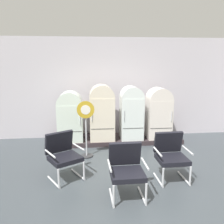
# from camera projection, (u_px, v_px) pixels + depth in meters

# --- Properties ---
(ground) EXTENTS (12.00, 10.00, 0.05)m
(ground) POSITION_uv_depth(u_px,v_px,m) (133.00, 198.00, 4.27)
(ground) COLOR #393F44
(back_wall) EXTENTS (11.76, 0.12, 3.14)m
(back_wall) POSITION_uv_depth(u_px,v_px,m) (112.00, 88.00, 7.49)
(back_wall) COLOR silver
(back_wall) RESTS_ON ground
(display_plinth) EXTENTS (4.03, 0.95, 0.13)m
(display_plinth) POSITION_uv_depth(u_px,v_px,m) (115.00, 139.00, 7.19)
(display_plinth) COLOR #32292C
(display_plinth) RESTS_ON ground
(refrigerator_0) EXTENTS (0.71, 0.67, 1.44)m
(refrigerator_0) POSITION_uv_depth(u_px,v_px,m) (70.00, 115.00, 6.78)
(refrigerator_0) COLOR silver
(refrigerator_0) RESTS_ON display_plinth
(refrigerator_1) EXTENTS (0.71, 0.67, 1.62)m
(refrigerator_1) POSITION_uv_depth(u_px,v_px,m) (102.00, 111.00, 6.85)
(refrigerator_1) COLOR beige
(refrigerator_1) RESTS_ON display_plinth
(refrigerator_2) EXTENTS (0.65, 0.65, 1.57)m
(refrigerator_2) POSITION_uv_depth(u_px,v_px,m) (131.00, 111.00, 6.93)
(refrigerator_2) COLOR white
(refrigerator_2) RESTS_ON display_plinth
(refrigerator_3) EXTENTS (0.70, 0.63, 1.52)m
(refrigerator_3) POSITION_uv_depth(u_px,v_px,m) (159.00, 112.00, 7.00)
(refrigerator_3) COLOR silver
(refrigerator_3) RESTS_ON display_plinth
(armchair_left) EXTENTS (0.85, 0.86, 0.97)m
(armchair_left) POSITION_uv_depth(u_px,v_px,m) (63.00, 153.00, 4.86)
(armchair_left) COLOR silver
(armchair_left) RESTS_ON ground
(armchair_right) EXTENTS (0.68, 0.67, 0.97)m
(armchair_right) POSITION_uv_depth(u_px,v_px,m) (171.00, 154.00, 4.84)
(armchair_right) COLOR silver
(armchair_right) RESTS_ON ground
(armchair_center) EXTENTS (0.67, 0.66, 0.97)m
(armchair_center) POSITION_uv_depth(u_px,v_px,m) (126.00, 167.00, 4.21)
(armchair_center) COLOR silver
(armchair_center) RESTS_ON ground
(sign_stand) EXTENTS (0.43, 0.32, 1.46)m
(sign_stand) POSITION_uv_depth(u_px,v_px,m) (86.00, 131.00, 5.91)
(sign_stand) COLOR #2D2D30
(sign_stand) RESTS_ON ground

